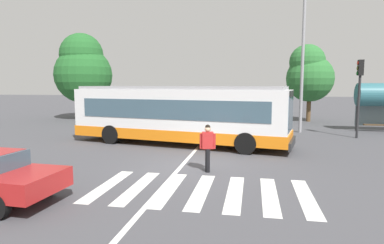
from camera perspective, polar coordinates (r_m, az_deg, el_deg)
The scene contains 12 objects.
ground_plane at distance 12.61m, azimuth -0.47°, elevation -7.86°, with size 160.00×160.00×0.00m, color #47474C.
city_transit_bus at distance 17.11m, azimuth -2.39°, elevation 1.33°, with size 11.85×4.72×3.06m.
pedestrian_crossing_street at distance 11.76m, azimuth 2.75°, elevation -4.09°, with size 0.57×0.34×1.72m.
parked_car_silver at distance 25.92m, azimuth -4.07°, elevation 1.26°, with size 1.97×4.55×1.35m.
parked_car_charcoal at distance 25.64m, azimuth 2.15°, elevation 1.22°, with size 2.00×4.56×1.35m.
parked_car_black at distance 25.59m, azimuth 7.80°, elevation 1.15°, with size 1.97×4.55×1.35m.
traffic_light_far_corner at distance 21.40m, azimuth 27.25°, elevation 5.65°, with size 0.33×0.32×4.57m.
twin_arm_street_lamp at distance 22.73m, azimuth 18.90°, elevation 13.36°, with size 5.27×0.32×9.72m.
background_tree_left at distance 31.45m, azimuth -18.53°, elevation 8.77°, with size 5.12×5.12×7.74m.
background_tree_right at distance 29.59m, azimuth 19.80°, elevation 7.95°, with size 3.94×3.94×6.53m.
crosswalk_painted_stripes at distance 9.87m, azimuth 1.61°, elevation -11.95°, with size 6.38×3.30×0.01m.
lane_center_line at distance 14.58m, azimuth -0.22°, elevation -5.87°, with size 0.16×24.00×0.01m, color silver.
Camera 1 is at (2.34, -11.99, 3.13)m, focal length 30.49 mm.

